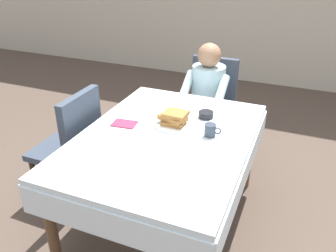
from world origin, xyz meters
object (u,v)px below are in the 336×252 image
(dining_table_main, at_px, (165,147))
(spoon_near_edge, at_px, (151,145))
(breakfast_stack, at_px, (174,118))
(fork_left_of_plate, at_px, (149,122))
(plate_breakfast, at_px, (174,124))
(diner_person, at_px, (207,93))
(chair_left_side, at_px, (73,141))
(chair_diner, at_px, (211,100))
(bowl_butter, at_px, (206,115))
(knife_right_of_plate, at_px, (199,131))
(cup_coffee, at_px, (210,130))

(dining_table_main, bearing_deg, spoon_near_edge, -101.82)
(breakfast_stack, relative_size, fork_left_of_plate, 1.18)
(dining_table_main, distance_m, plate_breakfast, 0.19)
(diner_person, relative_size, chair_left_side, 1.20)
(spoon_near_edge, bearing_deg, chair_diner, 102.02)
(plate_breakfast, xyz_separation_m, spoon_near_edge, (-0.03, -0.32, -0.01))
(dining_table_main, xyz_separation_m, bowl_butter, (0.17, 0.37, 0.11))
(dining_table_main, height_order, breakfast_stack, breakfast_stack)
(chair_diner, height_order, fork_left_of_plate, chair_diner)
(diner_person, xyz_separation_m, chair_left_side, (-0.76, -1.01, -0.14))
(breakfast_stack, bearing_deg, plate_breakfast, 29.85)
(chair_left_side, xyz_separation_m, knife_right_of_plate, (0.96, 0.14, 0.21))
(plate_breakfast, bearing_deg, diner_person, 90.87)
(chair_diner, bearing_deg, fork_left_of_plate, 80.20)
(knife_right_of_plate, xyz_separation_m, spoon_near_edge, (-0.22, -0.30, 0.00))
(diner_person, relative_size, cup_coffee, 9.91)
(chair_diner, height_order, chair_left_side, same)
(dining_table_main, xyz_separation_m, chair_diner, (-0.01, 1.17, -0.12))
(chair_diner, height_order, cup_coffee, chair_diner)
(chair_diner, distance_m, diner_person, 0.21)
(chair_diner, bearing_deg, dining_table_main, 90.64)
(cup_coffee, relative_size, fork_left_of_plate, 0.63)
(plate_breakfast, distance_m, cup_coffee, 0.28)
(breakfast_stack, bearing_deg, chair_left_side, -167.99)
(chair_diner, xyz_separation_m, cup_coffee, (0.29, -1.05, 0.25))
(dining_table_main, distance_m, chair_left_side, 0.78)
(knife_right_of_plate, bearing_deg, chair_left_side, 101.65)
(breakfast_stack, bearing_deg, diner_person, 90.71)
(dining_table_main, xyz_separation_m, chair_left_side, (-0.77, 0.00, -0.12))
(dining_table_main, height_order, chair_diner, chair_diner)
(diner_person, distance_m, fork_left_of_plate, 0.89)
(chair_diner, height_order, knife_right_of_plate, chair_diner)
(chair_diner, distance_m, plate_breakfast, 1.03)
(diner_person, bearing_deg, knife_right_of_plate, 103.15)
(bowl_butter, bearing_deg, breakfast_stack, -129.26)
(plate_breakfast, height_order, knife_right_of_plate, plate_breakfast)
(chair_diner, xyz_separation_m, spoon_near_edge, (-0.02, -1.32, 0.21))
(chair_diner, relative_size, breakfast_stack, 4.38)
(fork_left_of_plate, bearing_deg, breakfast_stack, -88.34)
(dining_table_main, relative_size, cup_coffee, 13.49)
(dining_table_main, relative_size, bowl_butter, 13.85)
(dining_table_main, relative_size, knife_right_of_plate, 7.62)
(chair_left_side, height_order, plate_breakfast, chair_left_side)
(plate_breakfast, bearing_deg, cup_coffee, -10.23)
(breakfast_stack, xyz_separation_m, spoon_near_edge, (-0.03, -0.32, -0.06))
(chair_left_side, bearing_deg, cup_coffee, -83.73)
(chair_left_side, height_order, knife_right_of_plate, chair_left_side)
(cup_coffee, bearing_deg, bowl_butter, 112.60)
(dining_table_main, bearing_deg, cup_coffee, 22.60)
(cup_coffee, xyz_separation_m, knife_right_of_plate, (-0.09, 0.03, -0.04))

